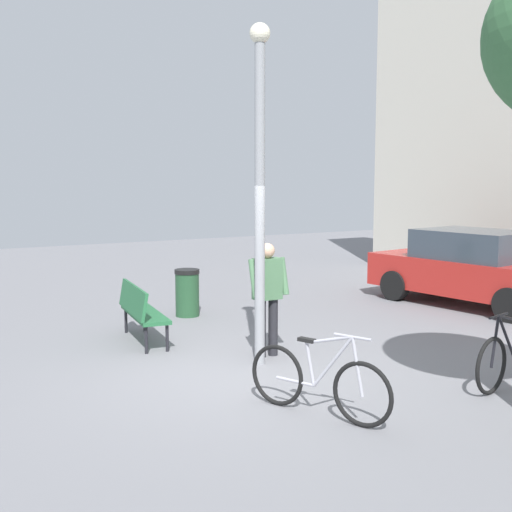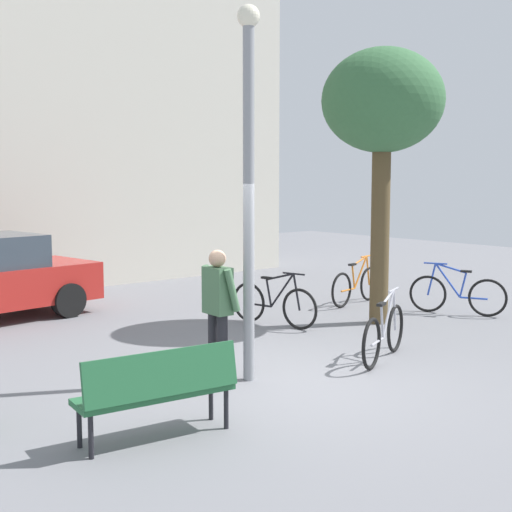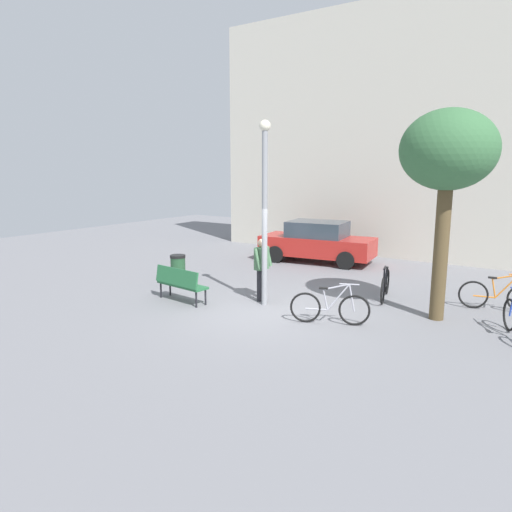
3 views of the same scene
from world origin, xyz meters
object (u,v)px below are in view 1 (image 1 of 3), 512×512
at_px(lamppost, 260,174).
at_px(parked_car_red, 473,268).
at_px(person_by_lamppost, 267,291).
at_px(trash_bin, 187,292).
at_px(bicycle_silver, 318,382).
at_px(bicycle_black, 512,355).
at_px(park_bench, 140,308).

distance_m(lamppost, parked_car_red, 6.35).
height_order(person_by_lamppost, trash_bin, person_by_lamppost).
xyz_separation_m(bicycle_silver, bicycle_black, (0.35, 2.75, 0.00)).
relative_size(lamppost, bicycle_black, 2.62).
distance_m(bicycle_silver, parked_car_red, 7.29).
xyz_separation_m(lamppost, parked_car_red, (-1.42, 5.90, -1.88)).
relative_size(lamppost, bicycle_silver, 2.75).
distance_m(bicycle_black, trash_bin, 6.15).
relative_size(lamppost, parked_car_red, 1.06).
distance_m(park_bench, bicycle_black, 5.52).
xyz_separation_m(bicycle_silver, trash_bin, (-5.52, 0.92, 0.07)).
distance_m(lamppost, person_by_lamppost, 1.73).
height_order(lamppost, bicycle_black, lamppost).
bearing_deg(person_by_lamppost, bicycle_silver, -18.14).
relative_size(bicycle_black, parked_car_red, 0.41).
bearing_deg(lamppost, parked_car_red, 103.58).
bearing_deg(lamppost, person_by_lamppost, 133.17).
bearing_deg(lamppost, park_bench, -152.66).
height_order(park_bench, parked_car_red, parked_car_red).
xyz_separation_m(lamppost, park_bench, (-2.00, -1.03, -2.11)).
xyz_separation_m(lamppost, person_by_lamppost, (-0.27, 0.29, -1.69)).
relative_size(bicycle_black, trash_bin, 1.99).
xyz_separation_m(person_by_lamppost, trash_bin, (-3.17, 0.15, -0.52)).
bearing_deg(parked_car_red, person_by_lamppost, -78.38).
relative_size(person_by_lamppost, bicycle_silver, 0.99).
relative_size(park_bench, trash_bin, 1.84).
bearing_deg(bicycle_black, trash_bin, -162.71).
xyz_separation_m(bicycle_black, trash_bin, (-5.87, -1.83, 0.07)).
relative_size(park_bench, parked_car_red, 0.38).
bearing_deg(bicycle_silver, bicycle_black, 82.73).
relative_size(lamppost, park_bench, 2.83).
height_order(person_by_lamppost, bicycle_silver, person_by_lamppost).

